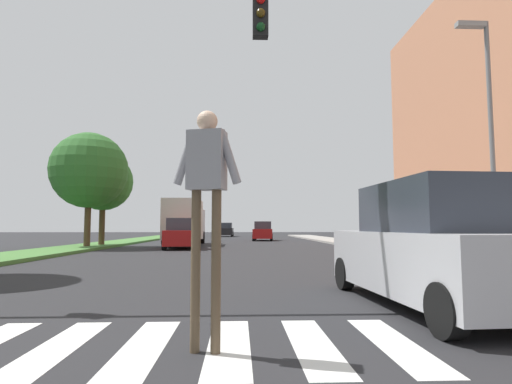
% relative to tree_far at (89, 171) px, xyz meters
% --- Properties ---
extents(ground_plane, '(140.00, 140.00, 0.00)m').
position_rel_tree_far_xyz_m(ground_plane, '(8.27, 1.83, -4.56)').
color(ground_plane, '#262628').
extents(crosswalk, '(4.95, 2.20, 0.01)m').
position_rel_tree_far_xyz_m(crosswalk, '(8.27, -19.76, -4.56)').
color(crosswalk, silver).
rests_on(crosswalk, ground_plane).
extents(median_strip, '(2.95, 64.00, 0.15)m').
position_rel_tree_far_xyz_m(median_strip, '(-0.23, -0.17, -4.49)').
color(median_strip, '#477A38').
rests_on(median_strip, ground_plane).
extents(tree_far, '(4.45, 4.45, 6.65)m').
position_rel_tree_far_xyz_m(tree_far, '(0.00, 0.00, 0.00)').
color(tree_far, '#4C3823').
rests_on(tree_far, median_strip).
extents(tree_distant, '(3.67, 3.67, 5.81)m').
position_rel_tree_far_xyz_m(tree_distant, '(0.20, 1.91, -0.45)').
color(tree_distant, '#4C3823').
rests_on(tree_distant, median_strip).
extents(sidewalk_right, '(3.00, 64.00, 0.15)m').
position_rel_tree_far_xyz_m(sidewalk_right, '(17.03, -0.17, -4.49)').
color(sidewalk_right, '#9E9991').
rests_on(sidewalk_right, ground_plane).
extents(street_lamp_right, '(1.02, 0.24, 7.50)m').
position_rel_tree_far_xyz_m(street_lamp_right, '(16.43, -12.30, 0.03)').
color(street_lamp_right, slate).
rests_on(street_lamp_right, sidewalk_right).
extents(pedestrian_performer, '(0.74, 0.33, 2.49)m').
position_rel_tree_far_xyz_m(pedestrian_performer, '(8.49, -20.03, -2.90)').
color(pedestrian_performer, brown).
rests_on(pedestrian_performer, ground_plane).
extents(suv_crossing, '(2.20, 4.70, 1.97)m').
position_rel_tree_far_xyz_m(suv_crossing, '(11.95, -17.81, -3.63)').
color(suv_crossing, '#B7B7BC').
rests_on(suv_crossing, ground_plane).
extents(sedan_midblock, '(2.17, 4.17, 1.75)m').
position_rel_tree_far_xyz_m(sedan_midblock, '(5.53, -0.48, -3.76)').
color(sedan_midblock, maroon).
rests_on(sedan_midblock, ground_plane).
extents(sedan_distant, '(2.09, 4.21, 1.74)m').
position_rel_tree_far_xyz_m(sedan_distant, '(11.03, 13.33, -3.76)').
color(sedan_distant, maroon).
rests_on(sedan_distant, ground_plane).
extents(sedan_far_horizon, '(2.00, 4.50, 1.76)m').
position_rel_tree_far_xyz_m(sedan_far_horizon, '(7.13, 28.65, -3.75)').
color(sedan_far_horizon, black).
rests_on(sedan_far_horizon, ground_plane).
extents(truck_box_delivery, '(2.40, 6.20, 3.10)m').
position_rel_tree_far_xyz_m(truck_box_delivery, '(5.01, 4.78, -2.93)').
color(truck_box_delivery, '#B7B7BC').
rests_on(truck_box_delivery, ground_plane).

